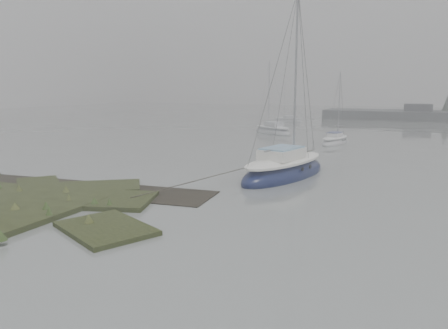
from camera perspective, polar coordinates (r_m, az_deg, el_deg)
The scene contains 5 objects.
ground at distance 43.88m, azimuth 10.32°, elevation 3.33°, with size 160.00×160.00×0.00m, color slate.
sailboat_main at distance 25.05m, azimuth 7.88°, elevation -0.81°, with size 4.33×8.27×11.12m.
sailboat_white at distance 40.51m, azimuth 14.29°, elevation 2.93°, with size 2.43×5.06×6.86m.
sailboat_far_a at distance 48.34m, azimuth 6.34°, elevation 4.36°, with size 5.97×5.11×8.42m.
sailboat_far_c at distance 64.84m, azimuth 8.35°, elevation 5.69°, with size 4.31×1.53×6.02m.
Camera 1 is at (10.43, -12.33, 5.04)m, focal length 35.00 mm.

